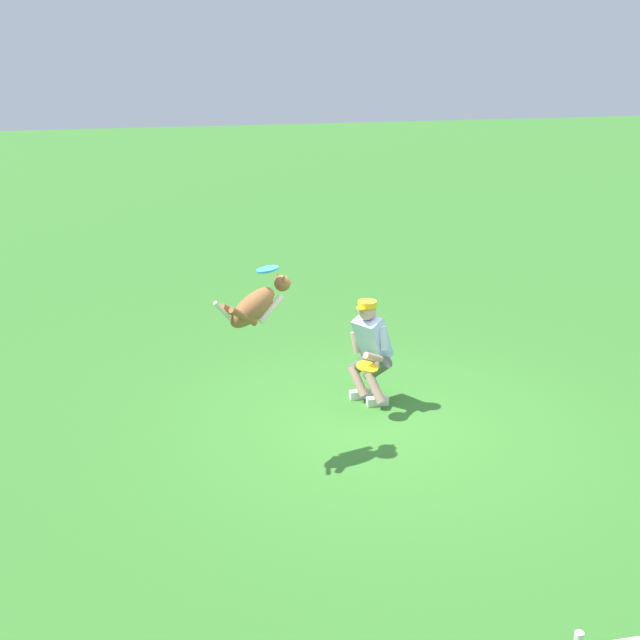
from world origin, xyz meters
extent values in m
plane|color=#337029|center=(0.00, 0.00, 0.00)|extent=(60.00, 60.00, 0.00)
cube|color=silver|center=(0.00, -0.80, 0.05)|extent=(0.26, 0.10, 0.10)
cylinder|color=tan|center=(0.04, -0.77, 0.24)|extent=(0.26, 0.32, 0.37)
cylinder|color=#52574D|center=(-0.02, -0.78, 0.47)|extent=(0.34, 0.42, 0.37)
cube|color=silver|center=(-0.15, -0.56, 0.05)|extent=(0.26, 0.10, 0.10)
cylinder|color=tan|center=(-0.11, -0.53, 0.24)|extent=(0.26, 0.32, 0.37)
cylinder|color=#52574D|center=(-0.15, -0.58, 0.47)|extent=(0.34, 0.42, 0.37)
cube|color=#B4C9F0|center=(-0.11, -0.70, 0.81)|extent=(0.52, 0.50, 0.58)
cylinder|color=#B4C9F0|center=(0.01, -0.86, 0.87)|extent=(0.15, 0.16, 0.29)
cylinder|color=#B4C9F0|center=(-0.20, -0.52, 0.87)|extent=(0.15, 0.16, 0.29)
cylinder|color=tan|center=(-0.04, -0.40, 0.69)|extent=(0.29, 0.22, 0.19)
cylinder|color=tan|center=(0.06, -0.85, 0.71)|extent=(0.14, 0.16, 0.27)
sphere|color=tan|center=(-0.03, -0.65, 1.17)|extent=(0.21, 0.21, 0.21)
cylinder|color=yellow|center=(-0.03, -0.65, 1.26)|extent=(0.22, 0.22, 0.07)
cylinder|color=yellow|center=(0.06, -0.59, 1.23)|extent=(0.12, 0.12, 0.02)
ellipsoid|color=#915B33|center=(1.44, 0.38, 1.65)|extent=(0.67, 0.54, 0.49)
ellipsoid|color=beige|center=(1.30, 0.29, 1.62)|extent=(0.12, 0.17, 0.15)
sphere|color=#915B33|center=(1.11, 0.18, 1.82)|extent=(0.17, 0.17, 0.17)
cone|color=#915B33|center=(1.03, 0.13, 1.80)|extent=(0.12, 0.12, 0.09)
cone|color=#915B33|center=(1.09, 0.23, 1.90)|extent=(0.06, 0.06, 0.07)
cone|color=#915B33|center=(1.15, 0.14, 1.90)|extent=(0.06, 0.06, 0.07)
cylinder|color=beige|center=(1.25, 0.35, 1.61)|extent=(0.32, 0.23, 0.26)
cylinder|color=beige|center=(1.33, 0.22, 1.61)|extent=(0.32, 0.23, 0.26)
cylinder|color=#915B33|center=(1.56, 0.53, 1.61)|extent=(0.32, 0.23, 0.26)
cylinder|color=#915B33|center=(1.63, 0.40, 1.61)|extent=(0.32, 0.23, 0.26)
cylinder|color=beige|center=(1.77, 0.57, 1.70)|extent=(0.20, 0.14, 0.23)
cylinder|color=#2E98EA|center=(1.27, 0.26, 2.00)|extent=(0.32, 0.32, 0.08)
cylinder|color=yellow|center=(0.05, -0.31, 0.61)|extent=(0.35, 0.35, 0.09)
camera|label=1|loc=(2.49, 8.67, 4.39)|focal=49.00mm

